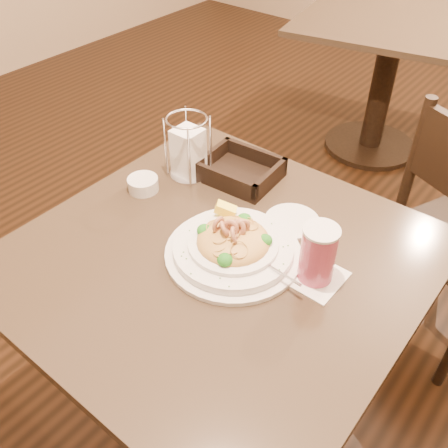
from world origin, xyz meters
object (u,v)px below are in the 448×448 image
Objects in this scene: butter_ramekin at (143,184)px; main_table at (219,318)px; background_table at (387,63)px; bread_basket at (240,171)px; napkin_caddy at (188,151)px; pasta_bowl at (233,245)px; side_plate at (292,221)px; drink_glass at (318,254)px.

main_table is at bearing -12.14° from butter_ramekin.
background_table is 1.63m from bread_basket.
background_table is 5.86× the size of napkin_caddy.
napkin_caddy reaches higher than butter_ramekin.
napkin_caddy is (-0.30, 0.18, 0.05)m from pasta_bowl.
side_plate reaches higher than main_table.
napkin_caddy is at bearing -179.70° from side_plate.
bread_basket is at bearing 150.88° from drink_glass.
background_table is 1.92m from pasta_bowl.
side_plate is (0.04, 0.19, -0.03)m from pasta_bowl.
napkin_caddy is at bearing 165.50° from drink_glass.
bread_basket reaches higher than side_plate.
pasta_bowl is at bearing -162.81° from drink_glass.
pasta_bowl is 0.32m from bread_basket.
bread_basket reaches higher than background_table.
pasta_bowl is 2.55× the size of side_plate.
napkin_caddy is (-0.12, -0.08, 0.06)m from bread_basket.
drink_glass reaches higher than pasta_bowl.
butter_ramekin reaches higher than background_table.
butter_ramekin is (-0.05, -0.13, -0.06)m from napkin_caddy.
pasta_bowl is 1.97× the size of napkin_caddy.
drink_glass is 1.00× the size of side_plate.
background_table is 7.59× the size of side_plate.
drink_glass is 0.42m from bread_basket.
bread_basket is at bearing 161.34° from side_plate.
background_table is (-0.39, 1.87, 0.00)m from main_table.
drink_glass is (0.60, -1.80, 0.31)m from background_table.
pasta_bowl is 0.35m from butter_ramekin.
napkin_caddy is 2.16× the size of butter_ramekin.
side_plate is (0.35, 0.00, -0.07)m from napkin_caddy.
main_table is 6.44× the size of side_plate.
pasta_bowl is 0.36m from napkin_caddy.
napkin_caddy is at bearing -86.15° from background_table.
drink_glass is at bearing 17.19° from pasta_bowl.
napkin_caddy is 1.30× the size of side_plate.
pasta_bowl reaches higher than main_table.
drink_glass is at bearing 0.89° from butter_ramekin.
pasta_bowl reaches higher than butter_ramekin.
side_plate is 0.42m from butter_ramekin.
drink_glass reaches higher than butter_ramekin.
butter_ramekin is at bearing -109.79° from napkin_caddy.
side_plate is at bearing 70.84° from main_table.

